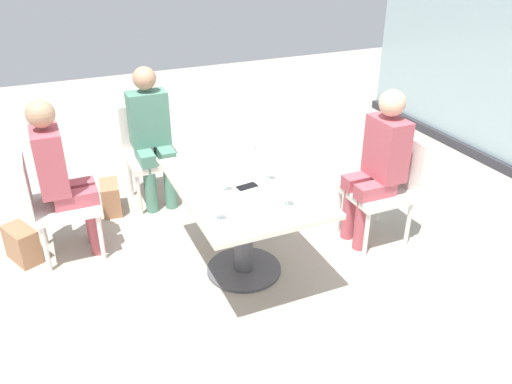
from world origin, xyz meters
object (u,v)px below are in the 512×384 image
Objects in this scene: dining_table_main at (243,208)px; person_front_left at (61,172)px; person_side_end at (151,131)px; person_near_window at (379,161)px; wine_glass_1 at (269,163)px; cell_phone_on_table at (247,186)px; chair_front_left at (51,199)px; chair_side_end at (150,148)px; wine_glass_0 at (288,187)px; chair_near_window at (387,182)px; wine_glass_2 at (225,173)px; handbag_0 at (22,244)px; coffee_cup at (250,144)px; wine_glass_3 at (218,201)px; handbag_1 at (111,198)px.

dining_table_main is 1.39m from person_front_left.
person_near_window is at bearing 47.57° from person_side_end.
cell_phone_on_table is at bearing -77.64° from wine_glass_1.
cell_phone_on_table is (0.83, 1.26, 0.24)m from chair_front_left.
person_near_window is (1.45, 1.46, 0.20)m from chair_side_end.
chair_front_left is at bearing -129.99° from wine_glass_0.
dining_table_main is at bearing -159.04° from wine_glass_0.
wine_glass_1 reaches higher than chair_near_window.
handbag_0 is at bearing -121.91° from wine_glass_2.
person_side_end reaches higher than handbag_0.
wine_glass_0 is at bearing 14.55° from chair_side_end.
chair_front_left is 0.45m from handbag_0.
person_front_left is 1.00× the size of person_near_window.
coffee_cup is (-0.94, 0.14, -0.09)m from wine_glass_0.
handbag_0 is at bearing -66.27° from person_side_end.
chair_near_window is at bearing 71.86° from person_front_left.
person_near_window reaches higher than wine_glass_3.
wine_glass_2 is at bearing -88.37° from person_near_window.
handbag_1 is (0.03, -0.43, -0.56)m from person_side_end.
chair_front_left is at bearing -132.22° from cell_phone_on_table.
wine_glass_2 reaches higher than chair_front_left.
person_side_end is 6.81× the size of wine_glass_3.
coffee_cup reaches higher than handbag_1.
wine_glass_0 reaches higher than chair_side_end.
chair_front_left is at bearing -98.50° from coffee_cup.
person_side_end reaches higher than dining_table_main.
wine_glass_3 is 0.49m from cell_phone_on_table.
wine_glass_2 is at bearing -75.76° from dining_table_main.
person_near_window is at bearing 61.69° from handbag_1.
person_near_window is at bearing -90.00° from chair_near_window.
chair_front_left is at bearing -90.00° from person_front_left.
chair_side_end is at bearing -167.25° from dining_table_main.
person_side_end reaches higher than chair_front_left.
coffee_cup is at bearing 56.92° from handbag_0.
chair_front_left reaches higher than handbag_0.
wine_glass_2 is 2.06× the size of coffee_cup.
wine_glass_3 is (0.38, -1.45, 0.16)m from person_near_window.
chair_near_window is 2.90m from handbag_0.
wine_glass_2 is at bearing 53.46° from chair_front_left.
wine_glass_0 reaches higher than coffee_cup.
cell_phone_on_table is at bearing -87.68° from person_near_window.
wine_glass_3 is at bearing -53.59° from wine_glass_1.
person_near_window reaches higher than cell_phone_on_table.
handbag_1 is (-1.70, -0.90, -0.72)m from wine_glass_0.
coffee_cup is 1.93m from handbag_0.
chair_near_window is at bearing 91.50° from wine_glass_2.
wine_glass_3 is at bearing -32.81° from coffee_cup.
chair_near_window is 0.23m from person_near_window.
wine_glass_3 is 0.62× the size of handbag_1.
chair_side_end is at bearing -160.03° from wine_glass_1.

